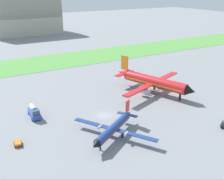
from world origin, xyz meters
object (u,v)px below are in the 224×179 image
object	(u,v)px
airplane_midfield_jet	(153,82)
fuel_truck_by_runway	(34,112)
airplane_foreground_turboprop	(114,128)
baggage_cart_midfield	(18,143)

from	to	relation	value
airplane_midfield_jet	fuel_truck_by_runway	xyz separation A→B (m)	(-40.97, 1.77, -2.46)
airplane_foreground_turboprop	airplane_midfield_jet	xyz separation A→B (m)	(26.66, 18.86, 1.54)
airplane_foreground_turboprop	airplane_midfield_jet	world-z (taller)	airplane_midfield_jet
fuel_truck_by_runway	airplane_foreground_turboprop	bearing A→B (deg)	36.31
baggage_cart_midfield	fuel_truck_by_runway	size ratio (longest dim) A/B	0.39
airplane_foreground_turboprop	baggage_cart_midfield	world-z (taller)	airplane_foreground_turboprop
airplane_foreground_turboprop	fuel_truck_by_runway	distance (m)	25.12
airplane_foreground_turboprop	fuel_truck_by_runway	world-z (taller)	airplane_foreground_turboprop
baggage_cart_midfield	airplane_midfield_jet	bearing A→B (deg)	-71.12
airplane_midfield_jet	airplane_foreground_turboprop	bearing A→B (deg)	-74.61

